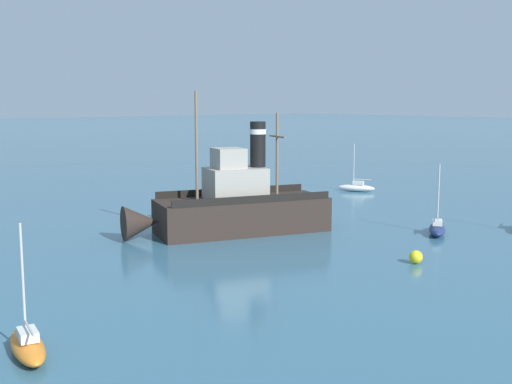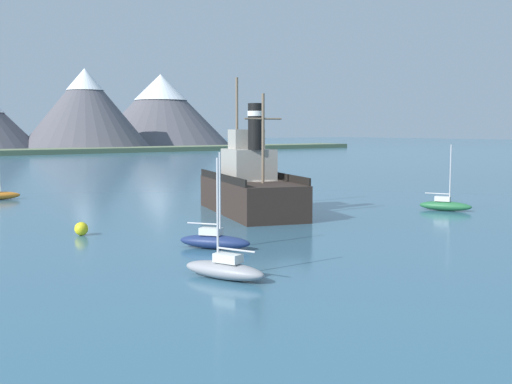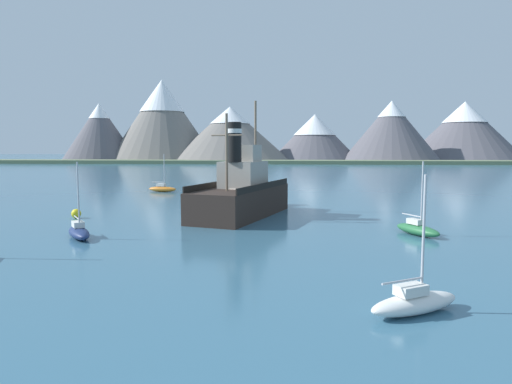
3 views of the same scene
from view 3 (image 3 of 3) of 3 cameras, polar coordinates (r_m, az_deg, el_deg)
The scene contains 9 objects.
ground_plane at distance 37.82m, azimuth -1.35°, elevation -3.20°, with size 600.00×600.00×0.00m, color #38667F.
mountain_ridge at distance 182.48m, azimuth 3.88°, elevation 7.86°, with size 184.05×64.46×32.16m.
shoreline_strip at distance 155.45m, azimuth 2.46°, elevation 3.77°, with size 240.00×12.00×1.20m, color #6B7A56.
old_tugboat at distance 38.79m, azimuth -1.54°, elevation -0.25°, with size 7.91×14.74×9.90m.
sailboat_green at distance 32.16m, azimuth 19.52°, elevation -4.34°, with size 2.69×3.89×4.90m.
sailboat_white at distance 17.40m, azimuth 19.20°, elevation -12.81°, with size 3.85×2.82×4.90m.
sailboat_navy at distance 31.43m, azimuth -21.27°, elevation -4.64°, with size 3.06×3.75×4.90m.
sailboat_orange at distance 60.33m, azimuth -11.62°, elevation 0.43°, with size 3.95×1.86×4.90m.
mooring_buoy at distance 40.13m, azimuth -21.56°, elevation -2.53°, with size 0.77×0.77×0.77m, color yellow.
Camera 3 is at (3.28, -37.22, 5.86)m, focal length 32.00 mm.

